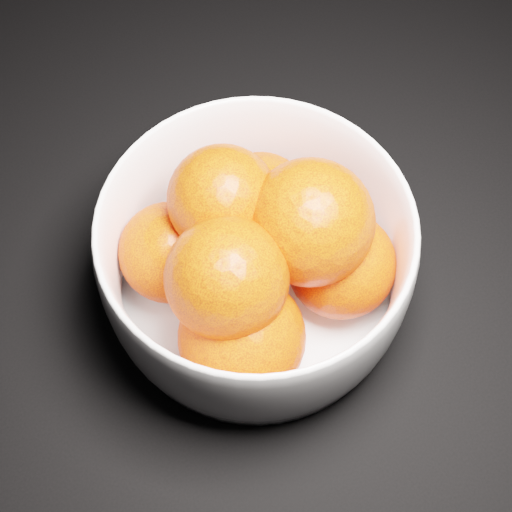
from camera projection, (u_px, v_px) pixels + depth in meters
bowl at (256, 260)px, 0.57m from camera, size 0.25×0.25×0.12m
orange_pile at (257, 255)px, 0.55m from camera, size 0.20×0.19×0.15m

